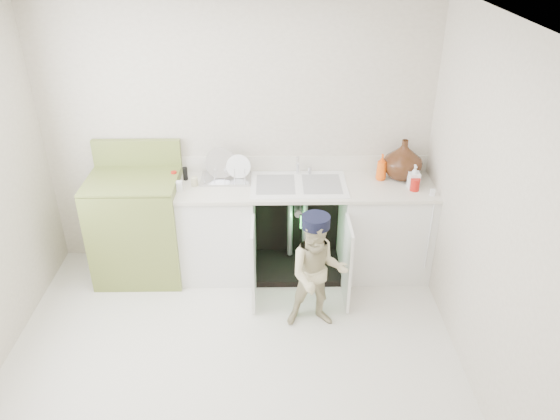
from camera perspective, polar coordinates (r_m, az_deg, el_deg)
The scene contains 5 objects.
ground at distance 4.38m, azimuth -4.98°, elevation -15.23°, with size 3.50×3.50×0.00m, color beige.
room_shell at distance 3.62m, azimuth -5.81°, elevation -0.90°, with size 6.00×5.50×1.26m.
counter_run at distance 5.05m, azimuth 2.34°, elevation -1.55°, with size 2.44×1.02×1.26m.
avocado_stove at distance 5.15m, azimuth -14.56°, elevation -1.56°, with size 0.79×0.65×1.23m.
repair_worker at distance 4.37m, azimuth 3.94°, elevation -6.52°, with size 0.50×0.65×1.01m.
Camera 1 is at (0.32, -3.13, 3.05)m, focal length 35.00 mm.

